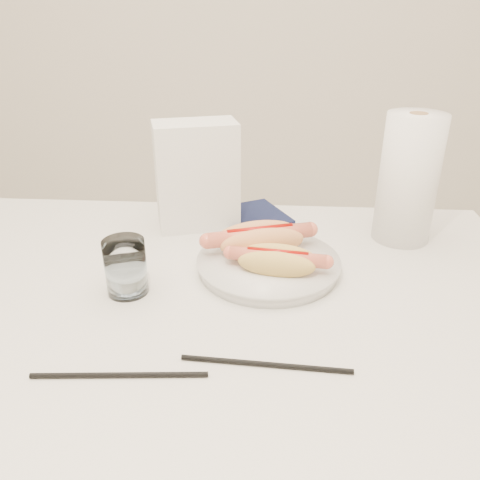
# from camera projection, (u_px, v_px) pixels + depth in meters

# --- Properties ---
(table) EXTENTS (1.20, 0.80, 0.75)m
(table) POSITION_uv_depth(u_px,v_px,m) (195.00, 322.00, 0.84)
(table) COLOR silver
(table) RESTS_ON ground
(plate) EXTENTS (0.32, 0.32, 0.02)m
(plate) POSITION_uv_depth(u_px,v_px,m) (268.00, 266.00, 0.88)
(plate) COLOR silver
(plate) RESTS_ON table
(hotdog_left) EXTENTS (0.20, 0.12, 0.05)m
(hotdog_left) POSITION_uv_depth(u_px,v_px,m) (260.00, 239.00, 0.89)
(hotdog_left) COLOR #F09F60
(hotdog_left) RESTS_ON plate
(hotdog_right) EXTENTS (0.17, 0.08, 0.05)m
(hotdog_right) POSITION_uv_depth(u_px,v_px,m) (277.00, 261.00, 0.83)
(hotdog_right) COLOR #E8BC5A
(hotdog_right) RESTS_ON plate
(water_glass) EXTENTS (0.07, 0.07, 0.10)m
(water_glass) POSITION_uv_depth(u_px,v_px,m) (126.00, 267.00, 0.80)
(water_glass) COLOR silver
(water_glass) RESTS_ON table
(chopstick_near) EXTENTS (0.23, 0.03, 0.01)m
(chopstick_near) POSITION_uv_depth(u_px,v_px,m) (119.00, 375.00, 0.63)
(chopstick_near) COLOR black
(chopstick_near) RESTS_ON table
(chopstick_far) EXTENTS (0.23, 0.02, 0.01)m
(chopstick_far) POSITION_uv_depth(u_px,v_px,m) (266.00, 364.00, 0.65)
(chopstick_far) COLOR black
(chopstick_far) RESTS_ON table
(napkin_box) EXTENTS (0.19, 0.14, 0.22)m
(napkin_box) POSITION_uv_depth(u_px,v_px,m) (197.00, 176.00, 1.01)
(napkin_box) COLOR white
(napkin_box) RESTS_ON table
(navy_napkin) EXTENTS (0.20, 0.20, 0.01)m
(navy_napkin) POSITION_uv_depth(u_px,v_px,m) (250.00, 216.00, 1.10)
(navy_napkin) COLOR #111737
(navy_napkin) RESTS_ON table
(paper_towel_roll) EXTENTS (0.13, 0.13, 0.25)m
(paper_towel_roll) POSITION_uv_depth(u_px,v_px,m) (408.00, 179.00, 0.95)
(paper_towel_roll) COLOR white
(paper_towel_roll) RESTS_ON table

